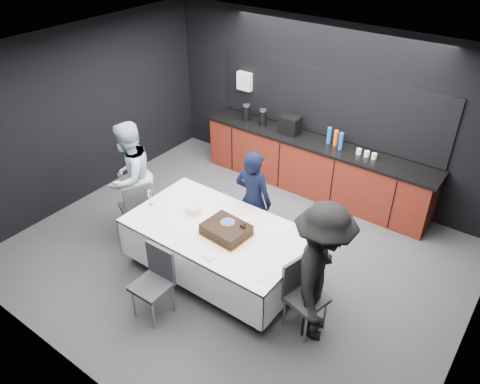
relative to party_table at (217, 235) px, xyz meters
name	(u,v)px	position (x,y,z in m)	size (l,w,h in m)	color
ground	(236,257)	(0.00, 0.40, -0.64)	(6.00, 6.00, 0.00)	#424347
room_shell	(235,140)	(0.00, 0.40, 1.22)	(6.04, 5.04, 2.82)	white
kitchenette	(313,162)	(-0.02, 2.62, -0.10)	(4.10, 0.64, 2.05)	#58160E
party_table	(217,235)	(0.00, 0.00, 0.00)	(2.32, 1.32, 0.78)	#99999E
cake_assembly	(226,230)	(0.19, -0.05, 0.21)	(0.61, 0.52, 0.18)	gold
plate_stack	(194,209)	(-0.45, 0.08, 0.19)	(0.22, 0.22, 0.10)	white
loose_plate_near	(179,235)	(-0.28, -0.42, 0.14)	(0.21, 0.21, 0.01)	white
loose_plate_right_a	(269,242)	(0.70, 0.14, 0.14)	(0.19, 0.19, 0.01)	white
loose_plate_right_b	(262,275)	(0.96, -0.39, 0.14)	(0.22, 0.22, 0.01)	white
loose_plate_far	(246,210)	(0.09, 0.51, 0.14)	(0.22, 0.22, 0.01)	white
fork_pile	(208,256)	(0.28, -0.51, 0.15)	(0.16, 0.10, 0.02)	white
champagne_flute	(150,195)	(-1.05, -0.14, 0.30)	(0.06, 0.06, 0.22)	white
chair_left	(137,205)	(-1.47, -0.04, -0.11)	(0.55, 0.55, 0.92)	#333238
chair_right	(302,290)	(1.32, -0.11, -0.11)	(0.51, 0.51, 0.92)	#333238
chair_near	(155,277)	(-0.18, -0.95, -0.11)	(0.42, 0.42, 0.92)	#333238
person_center	(253,200)	(0.02, 0.79, 0.13)	(0.56, 0.37, 1.54)	black
person_left	(130,177)	(-1.71, 0.10, 0.22)	(0.83, 0.65, 1.71)	#A3BDCC
person_right	(321,274)	(1.53, -0.10, 0.25)	(1.15, 0.66, 1.78)	black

